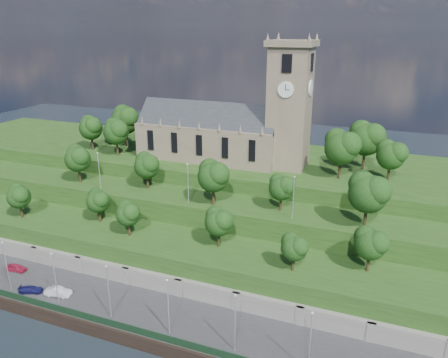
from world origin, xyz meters
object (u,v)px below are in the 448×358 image
at_px(car_middle, 58,292).
at_px(car_right, 31,289).
at_px(car_left, 16,268).
at_px(church, 230,127).

relative_size(car_middle, car_right, 1.12).
height_order(car_left, car_right, car_left).
bearing_deg(car_middle, car_right, 90.29).
distance_m(church, car_left, 50.87).
distance_m(car_left, car_middle, 12.80).
bearing_deg(church, car_left, -124.54).
distance_m(church, car_middle, 48.48).
xyz_separation_m(church, car_right, (-18.99, -42.87, -19.96)).
xyz_separation_m(car_left, car_right, (7.55, -4.30, -0.09)).
relative_size(church, car_middle, 8.87).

